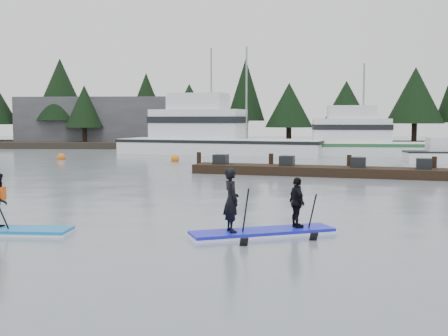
# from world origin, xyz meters

# --- Properties ---
(ground) EXTENTS (160.00, 160.00, 0.00)m
(ground) POSITION_xyz_m (0.00, 0.00, 0.00)
(ground) COLOR slate
(ground) RESTS_ON ground
(far_shore) EXTENTS (70.00, 8.00, 0.60)m
(far_shore) POSITION_xyz_m (0.00, 42.00, 0.30)
(far_shore) COLOR #2D281E
(far_shore) RESTS_ON ground
(treeline) EXTENTS (60.00, 4.00, 8.00)m
(treeline) POSITION_xyz_m (0.00, 42.00, 0.00)
(treeline) COLOR black
(treeline) RESTS_ON ground
(waterfront_building) EXTENTS (18.00, 6.00, 5.00)m
(waterfront_building) POSITION_xyz_m (-14.00, 44.00, 2.50)
(waterfront_building) COLOR #4C4C51
(waterfront_building) RESTS_ON ground
(fishing_boat_large) EXTENTS (17.00, 8.90, 9.39)m
(fishing_boat_large) POSITION_xyz_m (-2.25, 31.67, 0.70)
(fishing_boat_large) COLOR white
(fishing_boat_large) RESTS_ON ground
(fishing_boat_medium) EXTENTS (12.91, 4.24, 7.83)m
(fishing_boat_medium) POSITION_xyz_m (9.49, 30.32, 0.54)
(fishing_boat_medium) COLOR white
(fishing_boat_medium) RESTS_ON ground
(floating_dock) EXTENTS (13.57, 5.02, 0.45)m
(floating_dock) POSITION_xyz_m (4.58, 14.54, 0.23)
(floating_dock) COLOR black
(floating_dock) RESTS_ON ground
(buoy_a) EXTENTS (0.57, 0.57, 0.57)m
(buoy_a) POSITION_xyz_m (-12.38, 24.68, 0.00)
(buoy_a) COLOR orange
(buoy_a) RESTS_ON ground
(buoy_c) EXTENTS (0.49, 0.49, 0.49)m
(buoy_c) POSITION_xyz_m (13.51, 24.11, 0.00)
(buoy_c) COLOR orange
(buoy_c) RESTS_ON ground
(buoy_b) EXTENTS (0.56, 0.56, 0.56)m
(buoy_b) POSITION_xyz_m (-4.28, 23.46, 0.00)
(buoy_b) COLOR orange
(buoy_b) RESTS_ON ground
(paddleboard_duo) EXTENTS (3.58, 2.05, 2.11)m
(paddleboard_duo) POSITION_xyz_m (1.28, 0.13, 0.53)
(paddleboard_duo) COLOR #151AC7
(paddleboard_duo) RESTS_ON ground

